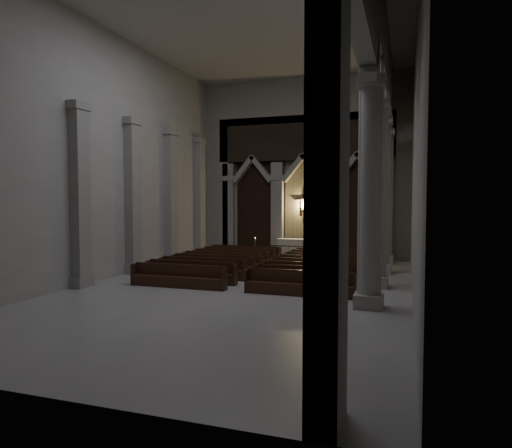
% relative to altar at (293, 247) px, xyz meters
% --- Properties ---
extents(room, '(24.00, 24.10, 12.00)m').
position_rel_altar_xyz_m(room, '(0.46, -10.70, 6.91)').
color(room, '#A3A09B').
rests_on(room, ground).
extents(sanctuary_wall, '(14.00, 0.77, 12.00)m').
position_rel_altar_xyz_m(sanctuary_wall, '(0.46, 0.84, 5.93)').
color(sanctuary_wall, '#98958D').
rests_on(sanctuary_wall, ground).
extents(right_arcade, '(1.00, 24.00, 12.00)m').
position_rel_altar_xyz_m(right_arcade, '(5.96, -9.37, 7.14)').
color(right_arcade, '#98958D').
rests_on(right_arcade, ground).
extents(left_pilasters, '(0.60, 13.00, 8.03)m').
position_rel_altar_xyz_m(left_pilasters, '(-6.29, -7.20, 3.22)').
color(left_pilasters, '#98958D').
rests_on(left_pilasters, ground).
extents(sanctuary_step, '(8.50, 2.60, 0.15)m').
position_rel_altar_xyz_m(sanctuary_step, '(0.46, -0.10, -0.61)').
color(sanctuary_step, '#98958D').
rests_on(sanctuary_step, ground).
extents(altar, '(2.12, 0.85, 1.07)m').
position_rel_altar_xyz_m(altar, '(0.00, 0.00, 0.00)').
color(altar, beige).
rests_on(altar, sanctuary_step).
extents(altar_rail, '(4.66, 0.09, 0.91)m').
position_rel_altar_xyz_m(altar_rail, '(0.46, -1.36, -0.08)').
color(altar_rail, black).
rests_on(altar_rail, ground).
extents(candle_stand_left, '(0.23, 0.23, 1.34)m').
position_rel_altar_xyz_m(candle_stand_left, '(-2.35, -1.00, -0.33)').
color(candle_stand_left, '#A78F33').
rests_on(candle_stand_left, ground).
extents(candle_stand_right, '(0.23, 0.23, 1.37)m').
position_rel_altar_xyz_m(candle_stand_right, '(2.94, -1.38, -0.32)').
color(candle_stand_right, '#A78F33').
rests_on(candle_stand_right, ground).
extents(pews, '(9.88, 9.12, 1.00)m').
position_rel_altar_xyz_m(pews, '(0.46, -7.62, -0.36)').
color(pews, black).
rests_on(pews, ground).
extents(worshipper, '(0.46, 0.33, 1.19)m').
position_rel_altar_xyz_m(worshipper, '(1.80, -3.67, -0.10)').
color(worshipper, black).
rests_on(worshipper, ground).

